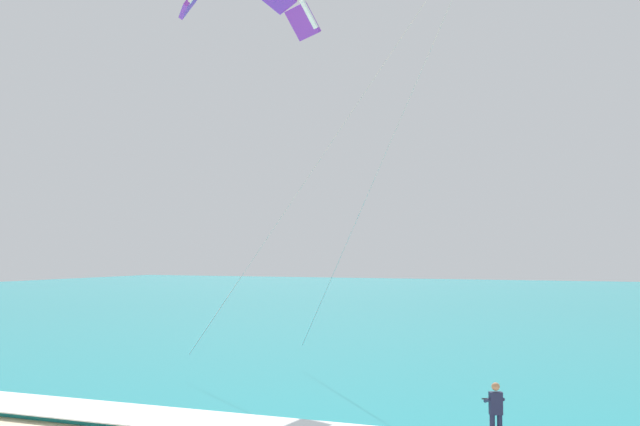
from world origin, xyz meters
TOP-DOWN VIEW (x-y plane):
  - kitesurfer at (-5.01, 17.07)m, footprint 0.67×0.66m

SIDE VIEW (x-z plane):
  - kitesurfer at x=-5.01m, z-range 0.10..1.79m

